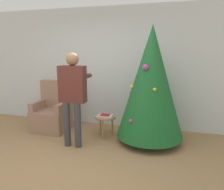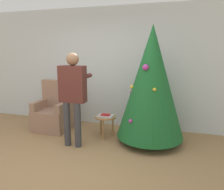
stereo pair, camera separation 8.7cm
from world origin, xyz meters
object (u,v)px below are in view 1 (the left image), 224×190
at_px(armchair, 52,113).
at_px(side_stool, 105,119).
at_px(person_standing, 73,91).
at_px(christmas_tree, 151,82).

xyz_separation_m(armchair, side_stool, (1.26, -0.09, 0.00)).
bearing_deg(side_stool, person_standing, -128.44).
relative_size(person_standing, side_stool, 3.92).
bearing_deg(christmas_tree, person_standing, -157.66).
bearing_deg(christmas_tree, armchair, 177.66).
bearing_deg(armchair, christmas_tree, -2.34).
bearing_deg(person_standing, christmas_tree, 22.34).
relative_size(christmas_tree, person_standing, 1.29).
bearing_deg(armchair, person_standing, -37.52).
relative_size(christmas_tree, side_stool, 5.07).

